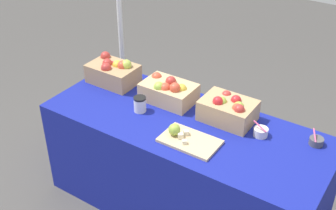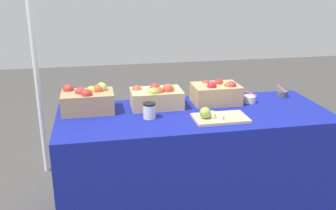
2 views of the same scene
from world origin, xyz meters
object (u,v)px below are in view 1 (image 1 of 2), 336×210
sample_bowl_near (261,132)px  apple_crate_left (113,72)px  cutting_board_front (186,138)px  sample_bowl_mid (316,141)px  tent_pole (119,1)px  coffee_cup (140,104)px  apple_crate_right (228,109)px  apple_crate_middle (169,91)px

sample_bowl_near → apple_crate_left: bearing=178.7°
apple_crate_left → cutting_board_front: apple_crate_left is taller
cutting_board_front → sample_bowl_mid: sample_bowl_mid is taller
cutting_board_front → tent_pole: size_ratio=0.16×
sample_bowl_mid → coffee_cup: 1.14m
apple_crate_right → cutting_board_front: 0.37m
tent_pole → cutting_board_front: bearing=-36.7°
apple_crate_left → tent_pole: (-0.41, 0.60, 0.29)m
cutting_board_front → sample_bowl_mid: (0.67, 0.40, 0.00)m
sample_bowl_near → sample_bowl_mid: 0.33m
apple_crate_right → coffee_cup: (-0.54, -0.23, -0.03)m
apple_crate_middle → cutting_board_front: bearing=-43.9°
apple_crate_middle → tent_pole: 1.12m
apple_crate_middle → apple_crate_right: 0.46m
sample_bowl_near → cutting_board_front: bearing=-139.6°
coffee_cup → tent_pole: tent_pole is taller
apple_crate_middle → cutting_board_front: size_ratio=1.02×
apple_crate_left → apple_crate_right: size_ratio=1.04×
sample_bowl_mid → tent_pole: 2.02m
sample_bowl_near → sample_bowl_mid: (0.32, 0.10, -0.00)m
apple_crate_left → apple_crate_right: bearing=1.0°
apple_crate_middle → sample_bowl_mid: apple_crate_middle is taller
apple_crate_right → cutting_board_front: size_ratio=0.96×
apple_crate_left → apple_crate_right: apple_crate_left is taller
coffee_cup → apple_crate_middle: bearing=68.7°
sample_bowl_near → tent_pole: size_ratio=0.05×
sample_bowl_near → coffee_cup: (-0.79, -0.19, 0.03)m
cutting_board_front → coffee_cup: size_ratio=3.36×
cutting_board_front → coffee_cup: (-0.43, 0.12, 0.03)m
coffee_cup → tent_pole: bearing=135.0°
apple_crate_left → apple_crate_middle: 0.49m
apple_crate_right → sample_bowl_near: size_ratio=3.34×
apple_crate_left → sample_bowl_mid: (1.51, 0.07, -0.06)m
apple_crate_right → sample_bowl_mid: apple_crate_right is taller
sample_bowl_near → sample_bowl_mid: size_ratio=1.07×
cutting_board_front → coffee_cup: 0.45m
apple_crate_middle → sample_bowl_mid: size_ratio=3.82×
apple_crate_left → sample_bowl_near: 1.20m
sample_bowl_near → tent_pole: (-1.61, 0.63, 0.35)m
sample_bowl_mid → coffee_cup: coffee_cup is taller
apple_crate_left → cutting_board_front: size_ratio=1.00×
coffee_cup → tent_pole: (-0.82, 0.82, 0.32)m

